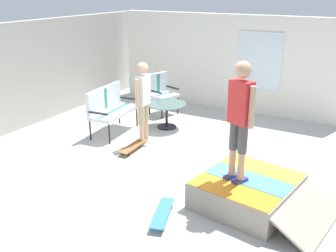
{
  "coord_description": "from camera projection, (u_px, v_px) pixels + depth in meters",
  "views": [
    {
      "loc": [
        -5.54,
        -3.06,
        3.09
      ],
      "look_at": [
        0.12,
        0.14,
        0.7
      ],
      "focal_mm": 41.17,
      "sensor_mm": 36.0,
      "label": 1
    }
  ],
  "objects": [
    {
      "name": "ground_plane",
      "position": [
        172.0,
        168.0,
        7.02
      ],
      "size": [
        12.0,
        12.0,
        0.1
      ],
      "primitive_type": "cube",
      "color": "beige"
    },
    {
      "name": "back_wall_cinderblock",
      "position": [
        13.0,
        78.0,
        8.44
      ],
      "size": [
        9.0,
        0.2,
        2.35
      ],
      "color": "#ADA89E",
      "rests_on": "ground_plane"
    },
    {
      "name": "house_facade",
      "position": [
        227.0,
        62.0,
        9.91
      ],
      "size": [
        0.23,
        6.0,
        2.42
      ],
      "color": "white",
      "rests_on": "ground_plane"
    },
    {
      "name": "skate_ramp",
      "position": [
        249.0,
        192.0,
        5.7
      ],
      "size": [
        1.62,
        2.03,
        0.42
      ],
      "color": "gray",
      "rests_on": "ground_plane"
    },
    {
      "name": "patio_bench",
      "position": [
        109.0,
        106.0,
        8.38
      ],
      "size": [
        1.29,
        0.66,
        1.02
      ],
      "color": "black",
      "rests_on": "ground_plane"
    },
    {
      "name": "patio_chair_near_house",
      "position": [
        161.0,
        90.0,
        9.68
      ],
      "size": [
        0.76,
        0.71,
        1.02
      ],
      "color": "black",
      "rests_on": "ground_plane"
    },
    {
      "name": "patio_table",
      "position": [
        167.0,
        111.0,
        8.74
      ],
      "size": [
        0.9,
        0.9,
        0.57
      ],
      "color": "black",
      "rests_on": "ground_plane"
    },
    {
      "name": "person_watching",
      "position": [
        143.0,
        98.0,
        7.62
      ],
      "size": [
        0.48,
        0.26,
        1.7
      ],
      "color": "silver",
      "rests_on": "ground_plane"
    },
    {
      "name": "person_skater",
      "position": [
        240.0,
        113.0,
        5.25
      ],
      "size": [
        0.33,
        0.45,
        1.74
      ],
      "color": "navy",
      "rests_on": "skate_ramp"
    },
    {
      "name": "skateboard_by_bench",
      "position": [
        133.0,
        146.0,
        7.62
      ],
      "size": [
        0.81,
        0.23,
        0.1
      ],
      "color": "brown",
      "rests_on": "ground_plane"
    },
    {
      "name": "skateboard_spare",
      "position": [
        162.0,
        213.0,
        5.39
      ],
      "size": [
        0.82,
        0.44,
        0.1
      ],
      "color": "#3372B2",
      "rests_on": "ground_plane"
    }
  ]
}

